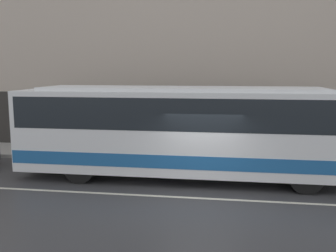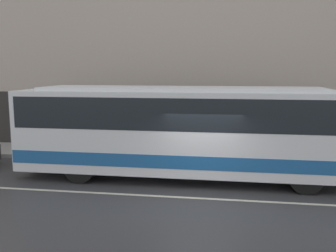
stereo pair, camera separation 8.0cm
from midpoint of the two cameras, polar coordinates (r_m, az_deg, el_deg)
ground_plane at (r=11.67m, az=4.85°, el=-10.93°), size 60.00×60.00×0.00m
sidewalk at (r=16.73m, az=6.05°, el=-4.65°), size 60.00×2.59×0.16m
building_facade at (r=17.81m, az=6.55°, el=13.84°), size 60.00×0.35×11.49m
lane_stripe at (r=11.67m, az=4.85°, el=-10.91°), size 54.00×0.14×0.01m
transit_bus at (r=13.30m, az=1.69°, el=-0.25°), size 11.52×2.57×3.29m
pedestrian_waiting at (r=16.66m, az=-0.27°, el=-1.91°), size 0.36×0.36×1.53m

